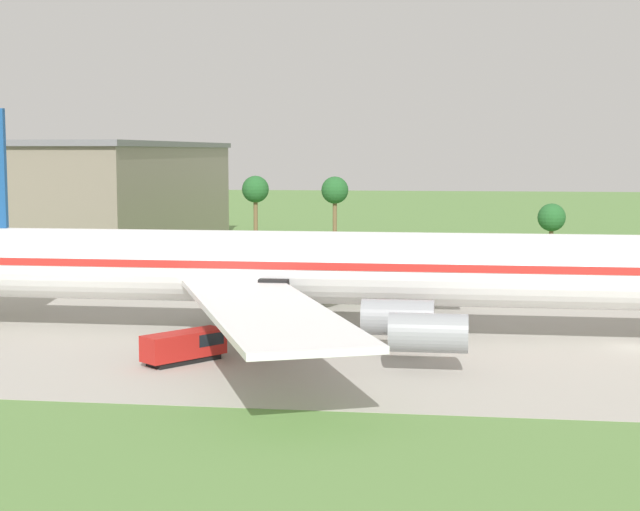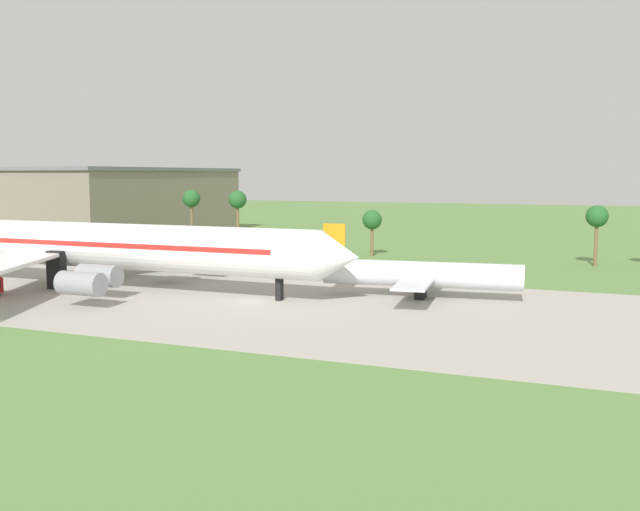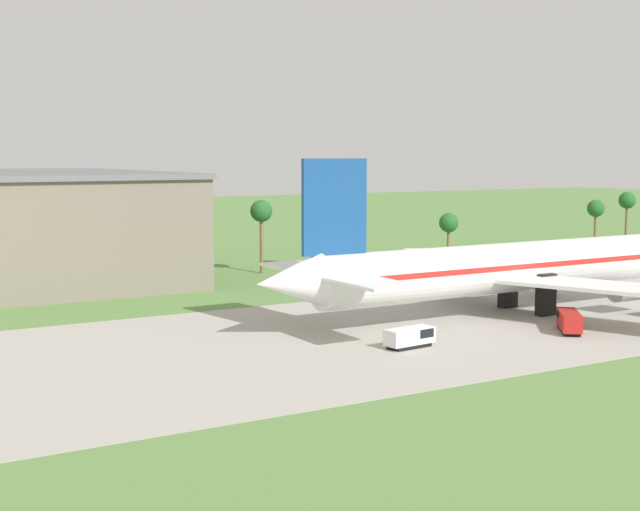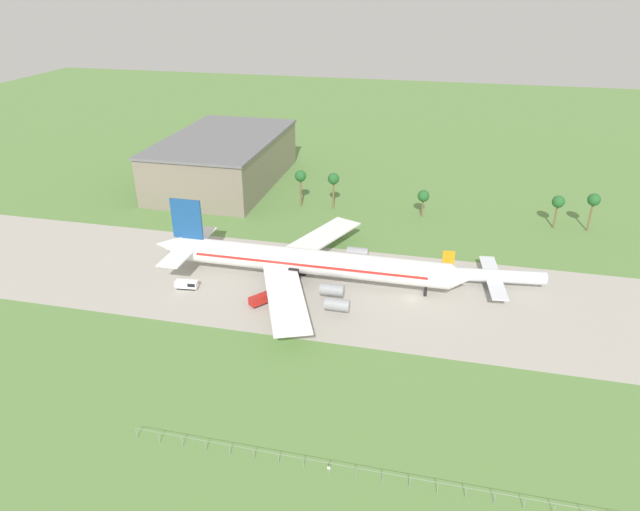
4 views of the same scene
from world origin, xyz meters
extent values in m
plane|color=#5B8442|center=(0.00, 0.00, 0.00)|extent=(600.00, 600.00, 0.00)
cube|color=#A8A399|center=(0.00, 0.00, 0.01)|extent=(320.00, 44.00, 0.02)
cylinder|color=white|center=(-25.09, 1.79, 5.69)|extent=(65.91, 6.02, 6.02)
cone|color=white|center=(10.27, 1.79, 5.69)|extent=(4.81, 5.90, 5.90)
cone|color=white|center=(-61.81, 1.79, 6.14)|extent=(7.52, 5.72, 5.72)
cube|color=red|center=(-25.09, 1.79, 6.14)|extent=(56.03, 6.14, 0.60)
cube|color=navy|center=(-56.24, 1.79, 13.81)|extent=(7.82, 0.50, 10.23)
cube|color=white|center=(-56.55, 1.79, 6.59)|extent=(5.42, 24.07, 0.30)
cube|color=white|center=(-26.87, -13.51, 4.63)|extent=(18.71, 31.30, 0.44)
cube|color=white|center=(-26.87, 17.09, 4.63)|extent=(18.71, 31.30, 0.44)
cylinder|color=gray|center=(-18.22, -5.43, 2.88)|extent=(5.42, 2.71, 2.71)
cylinder|color=gray|center=(-15.79, -11.45, 2.88)|extent=(5.42, 2.71, 2.71)
cylinder|color=gray|center=(-18.22, 9.01, 2.88)|extent=(5.42, 2.71, 2.71)
cylinder|color=gray|center=(-15.79, 15.02, 2.88)|extent=(5.42, 2.71, 2.71)
cube|color=black|center=(2.59, 1.79, 2.54)|extent=(0.70, 0.90, 5.09)
cube|color=black|center=(-28.39, -1.52, 2.54)|extent=(2.40, 1.20, 5.09)
cube|color=black|center=(-28.39, 5.10, 2.54)|extent=(2.40, 1.20, 5.09)
cylinder|color=silver|center=(17.94, 9.67, 2.99)|extent=(24.51, 5.88, 3.15)
cube|color=orange|center=(7.07, 8.43, 6.77)|extent=(2.84, 0.56, 4.41)
cube|color=silver|center=(17.94, 9.67, 2.67)|extent=(6.23, 22.17, 0.24)
cube|color=black|center=(17.94, 9.67, 1.49)|extent=(1.51, 2.95, 2.99)
cube|color=black|center=(-33.44, -10.17, 0.20)|extent=(4.79, 5.38, 0.40)
cube|color=#B21E19|center=(-33.44, -10.17, 1.33)|extent=(5.54, 6.25, 1.86)
cube|color=black|center=(-32.34, -8.80, 1.61)|extent=(2.99, 3.02, 0.90)
cube|color=black|center=(-53.24, -7.73, 0.20)|extent=(4.70, 2.28, 0.40)
cube|color=white|center=(-53.24, -7.73, 1.21)|extent=(5.52, 2.56, 1.61)
cube|color=black|center=(-51.78, -7.57, 1.45)|extent=(2.08, 2.23, 0.90)
cylinder|color=gray|center=(-40.00, -55.00, 1.05)|extent=(0.10, 0.10, 2.10)
cylinder|color=gray|center=(-36.00, -55.00, 1.05)|extent=(0.10, 0.10, 2.10)
cylinder|color=gray|center=(-32.00, -55.00, 1.05)|extent=(0.10, 0.10, 2.10)
cylinder|color=gray|center=(-28.00, -55.00, 1.05)|extent=(0.10, 0.10, 2.10)
cylinder|color=gray|center=(-24.00, -55.00, 1.05)|extent=(0.10, 0.10, 2.10)
cylinder|color=gray|center=(-20.00, -55.00, 1.05)|extent=(0.10, 0.10, 2.10)
cylinder|color=gray|center=(-16.00, -55.00, 1.05)|extent=(0.10, 0.10, 2.10)
cylinder|color=gray|center=(-12.00, -55.00, 1.05)|extent=(0.10, 0.10, 2.10)
cylinder|color=gray|center=(-8.00, -55.00, 1.05)|extent=(0.10, 0.10, 2.10)
cylinder|color=gray|center=(-4.00, -55.00, 1.05)|extent=(0.10, 0.10, 2.10)
cylinder|color=gray|center=(0.00, -55.00, 1.05)|extent=(0.10, 0.10, 2.10)
cylinder|color=gray|center=(4.00, -55.00, 1.05)|extent=(0.10, 0.10, 2.10)
cylinder|color=gray|center=(8.00, -55.00, 1.05)|extent=(0.10, 0.10, 2.10)
cylinder|color=gray|center=(12.00, -55.00, 1.05)|extent=(0.10, 0.10, 2.10)
cylinder|color=gray|center=(16.00, -55.00, 1.05)|extent=(0.10, 0.10, 2.10)
cylinder|color=gray|center=(20.00, -55.00, 1.05)|extent=(0.10, 0.10, 2.10)
cylinder|color=gray|center=(24.00, -55.00, 1.05)|extent=(0.10, 0.10, 2.10)
cylinder|color=gray|center=(0.00, -55.00, 2.06)|extent=(80.00, 0.06, 0.06)
cylinder|color=gray|center=(-8.06, -55.30, 0.80)|extent=(0.08, 0.08, 1.60)
cube|color=white|center=(-8.06, -55.32, 1.40)|extent=(0.44, 0.03, 0.56)
cube|color=slate|center=(-72.83, 66.82, 7.94)|extent=(36.00, 60.00, 15.88)
cube|color=slate|center=(-72.83, 66.82, 16.28)|extent=(36.72, 61.20, 0.80)
cylinder|color=brown|center=(46.40, 50.42, 4.56)|extent=(0.56, 0.56, 9.12)
sphere|color=#235B28|center=(46.40, 50.42, 9.72)|extent=(3.60, 3.60, 3.60)
cylinder|color=brown|center=(37.04, 50.42, 3.85)|extent=(0.56, 0.56, 7.69)
sphere|color=#235B28|center=(37.04, 50.42, 8.29)|extent=(3.60, 3.60, 3.60)
cylinder|color=brown|center=(-1.62, 50.42, 3.10)|extent=(0.56, 0.56, 6.20)
sphere|color=#235B28|center=(-1.62, 50.42, 6.80)|extent=(3.60, 3.60, 3.60)
cylinder|color=brown|center=(-29.71, 50.42, 4.78)|extent=(0.56, 0.56, 9.56)
sphere|color=#235B28|center=(-29.71, 50.42, 10.16)|extent=(3.60, 3.60, 3.60)
cylinder|color=brown|center=(-40.40, 50.42, 4.81)|extent=(0.56, 0.56, 9.62)
sphere|color=#235B28|center=(-40.40, 50.42, 10.22)|extent=(3.60, 3.60, 3.60)
camera|label=1|loc=(-14.25, -78.08, 15.32)|focal=55.00mm
camera|label=2|loc=(39.05, -74.58, 15.08)|focal=40.00mm
camera|label=3|loc=(-105.70, -78.82, 19.31)|focal=50.00mm
camera|label=4|loc=(4.75, -116.13, 67.82)|focal=32.00mm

